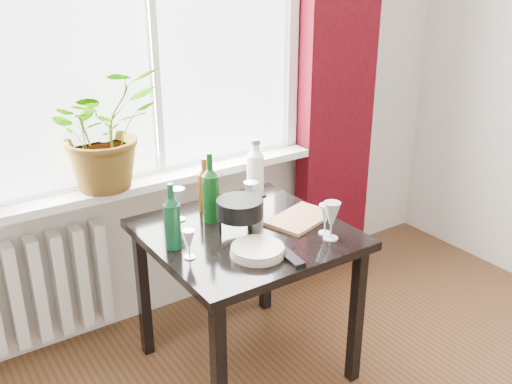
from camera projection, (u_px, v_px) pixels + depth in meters
window at (150, 20)px, 2.69m from camera, size 1.72×0.08×1.62m
windowsill at (166, 177)px, 2.93m from camera, size 1.72×0.20×0.04m
curtain at (339, 65)px, 3.31m from camera, size 0.50×0.12×2.56m
radiator at (26, 293)px, 2.73m from camera, size 0.80×0.10×0.55m
table at (246, 248)px, 2.59m from camera, size 0.85×0.85×0.74m
potted_plant at (103, 129)px, 2.65m from camera, size 0.59×0.53×0.58m
wine_bottle_left at (172, 216)px, 2.34m from camera, size 0.07×0.07×0.29m
wine_bottle_right at (210, 187)px, 2.58m from camera, size 0.08×0.08×0.33m
bottle_amber at (205, 184)px, 2.71m from camera, size 0.07×0.07×0.27m
cleaning_bottle at (255, 167)px, 2.87m from camera, size 0.10×0.10×0.30m
wineglass_front_right at (331, 220)px, 2.44m from camera, size 0.09×0.09×0.18m
wineglass_far_right at (325, 219)px, 2.50m from camera, size 0.08×0.08×0.14m
wineglass_back_center at (251, 198)px, 2.68m from camera, size 0.07×0.07×0.17m
wineglass_back_left at (178, 204)px, 2.63m from camera, size 0.07×0.07×0.16m
wineglass_front_left at (189, 244)px, 2.29m from camera, size 0.06×0.06×0.13m
plate_stack at (258, 250)px, 2.34m from camera, size 0.25×0.25×0.04m
fondue_pot at (240, 216)px, 2.50m from camera, size 0.24×0.21×0.16m
tv_remote at (290, 257)px, 2.30m from camera, size 0.07×0.17×0.02m
cutting_board at (300, 218)px, 2.65m from camera, size 0.35×0.28×0.02m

